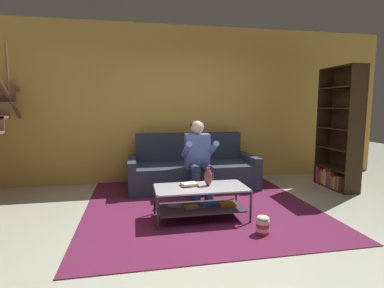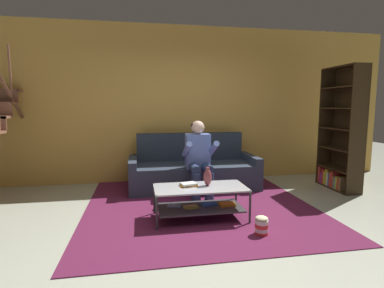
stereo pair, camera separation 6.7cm
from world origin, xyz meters
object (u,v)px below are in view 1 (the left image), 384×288
couch (192,170)px  vase (208,177)px  book_stack (189,184)px  coffee_table (201,198)px  popcorn_tub (263,225)px  person_seated_center (199,156)px  bookshelf (339,141)px

couch → vase: (-0.07, -1.45, 0.23)m
vase → book_stack: bearing=175.5°
coffee_table → vase: 0.28m
couch → popcorn_tub: (0.39, -2.08, -0.19)m
person_seated_center → bookshelf: (2.50, 0.05, 0.17)m
book_stack → bookshelf: (2.82, 0.93, 0.38)m
couch → coffee_table: 1.50m
vase → popcorn_tub: 0.90m
coffee_table → popcorn_tub: bearing=-46.6°
vase → book_stack: (-0.24, 0.02, -0.09)m
vase → person_seated_center: bearing=85.4°
vase → book_stack: vase is taller
couch → popcorn_tub: bearing=-79.3°
couch → bookshelf: 2.60m
couch → popcorn_tub: 2.13m
couch → bookshelf: bearing=-11.3°
coffee_table → book_stack: (-0.14, 0.06, 0.16)m
person_seated_center → coffee_table: (-0.17, -0.94, -0.38)m
coffee_table → vase: (0.10, 0.04, 0.26)m
book_stack → bookshelf: bearing=18.2°
couch → book_stack: size_ratio=9.69×
bookshelf → vase: bearing=-159.8°
couch → popcorn_tub: size_ratio=10.00×
book_stack → person_seated_center: bearing=70.4°
vase → popcorn_tub: bearing=-53.9°
couch → bookshelf: bookshelf is taller
book_stack → vase: bearing=-4.5°
couch → bookshelf: (2.50, -0.50, 0.52)m
person_seated_center → coffee_table: bearing=-100.2°
person_seated_center → book_stack: person_seated_center is taller
vase → popcorn_tub: (0.47, -0.64, -0.42)m
person_seated_center → popcorn_tub: (0.39, -1.54, -0.54)m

